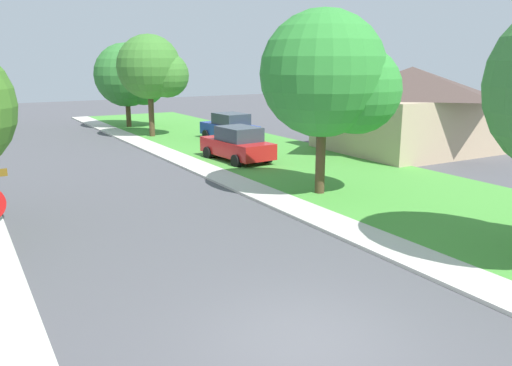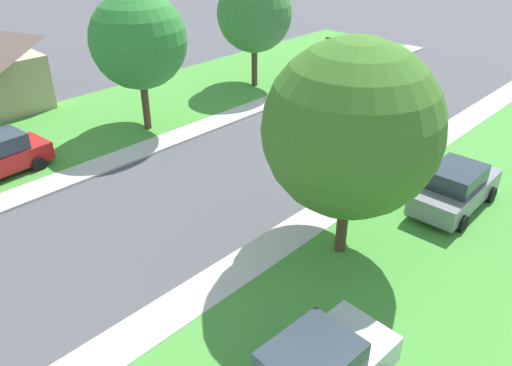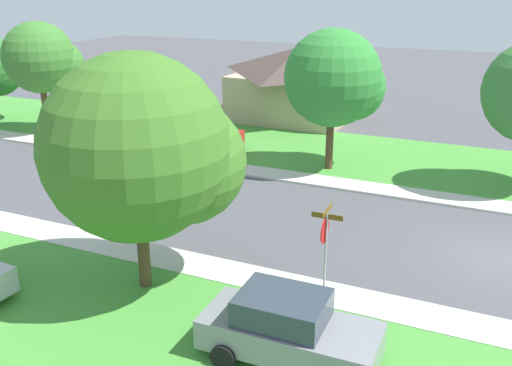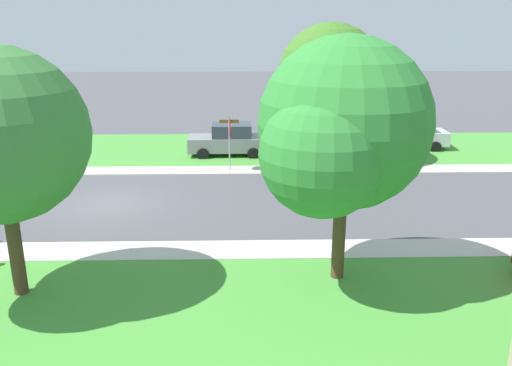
{
  "view_description": "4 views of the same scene",
  "coord_description": "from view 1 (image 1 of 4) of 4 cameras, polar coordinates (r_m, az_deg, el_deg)",
  "views": [
    {
      "loc": [
        -5.02,
        -6.65,
        4.93
      ],
      "look_at": [
        2.5,
        5.95,
        1.4
      ],
      "focal_mm": 35.84,
      "sensor_mm": 36.0,
      "label": 1
    },
    {
      "loc": [
        -13.78,
        21.6,
        10.23
      ],
      "look_at": [
        -2.94,
        10.2,
        1.4
      ],
      "focal_mm": 35.67,
      "sensor_mm": 36.0,
      "label": 2
    },
    {
      "loc": [
        -18.75,
        0.67,
        8.79
      ],
      "look_at": [
        -0.16,
        8.99,
        1.4
      ],
      "focal_mm": 39.6,
      "sensor_mm": 36.0,
      "label": 3
    },
    {
      "loc": [
        19.88,
        5.52,
        6.96
      ],
      "look_at": [
        1.79,
        5.93,
        1.4
      ],
      "focal_mm": 36.58,
      "sensor_mm": 36.0,
      "label": 4
    }
  ],
  "objects": [
    {
      "name": "ground_plane",
      "position": [
        9.68,
        5.63,
        -17.17
      ],
      "size": [
        120.0,
        120.0,
        0.0
      ],
      "primitive_type": "plane",
      "color": "#4C4C51"
    },
    {
      "name": "sidewalk_east",
      "position": [
        21.58,
        -3.19,
        0.44
      ],
      "size": [
        1.4,
        56.0,
        0.1
      ],
      "primitive_type": "cube",
      "color": "beige",
      "rests_on": "ground"
    },
    {
      "name": "lawn_east",
      "position": [
        24.07,
        6.76,
        1.71
      ],
      "size": [
        8.0,
        56.0,
        0.08
      ],
      "primitive_type": "cube",
      "color": "#479338",
      "rests_on": "ground"
    },
    {
      "name": "car_red_near_corner",
      "position": [
        25.42,
        -2.09,
        4.34
      ],
      "size": [
        2.27,
        4.42,
        1.76
      ],
      "color": "red",
      "rests_on": "ground"
    },
    {
      "name": "car_blue_behind_trees",
      "position": [
        31.94,
        -2.95,
        6.21
      ],
      "size": [
        2.29,
        4.42,
        1.76
      ],
      "color": "#1E389E",
      "rests_on": "ground"
    },
    {
      "name": "tree_corner_large",
      "position": [
        34.01,
        -11.36,
        12.35
      ],
      "size": [
        4.4,
        4.09,
        6.57
      ],
      "color": "#4C3823",
      "rests_on": "ground"
    },
    {
      "name": "tree_sidewalk_far",
      "position": [
        18.8,
        8.44,
        11.52
      ],
      "size": [
        4.88,
        4.54,
        6.74
      ],
      "color": "#4C3823",
      "rests_on": "ground"
    },
    {
      "name": "tree_sidewalk_mid",
      "position": [
        39.41,
        -13.82,
        11.41
      ],
      "size": [
        4.97,
        4.63,
        6.2
      ],
      "color": "#4C3823",
      "rests_on": "ground"
    },
    {
      "name": "house_right_setback",
      "position": [
        29.76,
        16.79,
        8.04
      ],
      "size": [
        9.17,
        7.99,
        4.6
      ],
      "color": "tan",
      "rests_on": "ground"
    }
  ]
}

